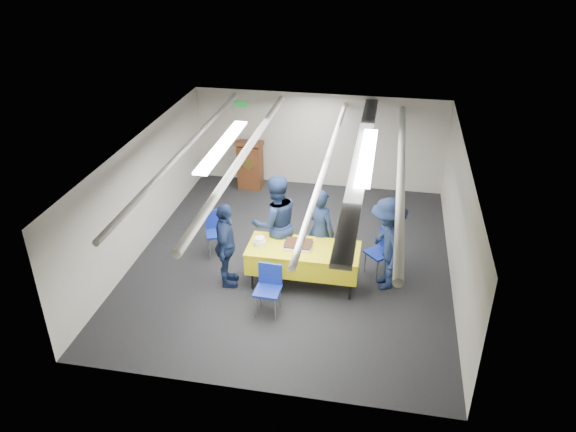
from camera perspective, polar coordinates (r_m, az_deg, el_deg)
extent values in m
plane|color=black|center=(11.03, 0.48, -4.34)|extent=(7.00, 7.00, 0.00)
cube|color=beige|center=(13.61, 3.13, 7.65)|extent=(6.00, 0.02, 2.30)
cube|color=beige|center=(11.31, -14.59, 2.23)|extent=(0.02, 7.00, 2.30)
cube|color=beige|center=(10.42, 16.92, -0.47)|extent=(0.02, 7.00, 2.30)
cube|color=silver|center=(9.98, 0.54, 6.79)|extent=(6.00, 7.00, 0.02)
cylinder|color=silver|center=(10.53, -10.32, 6.86)|extent=(0.10, 6.90, 0.10)
cylinder|color=silver|center=(10.22, -4.47, 6.33)|extent=(0.14, 6.90, 0.14)
cylinder|color=silver|center=(9.97, 3.94, 5.52)|extent=(0.10, 6.90, 0.10)
cylinder|color=silver|center=(9.94, 11.42, 4.67)|extent=(0.14, 6.90, 0.14)
cube|color=gray|center=(9.89, 7.43, 5.77)|extent=(0.28, 6.90, 0.08)
cube|color=white|center=(10.28, -6.67, 7.13)|extent=(0.25, 2.60, 0.04)
cube|color=white|center=(9.86, 8.04, 6.10)|extent=(0.25, 2.60, 0.04)
cube|color=#0C591E|center=(13.69, -4.85, 11.26)|extent=(0.30, 0.04, 0.12)
cylinder|color=black|center=(10.12, -3.66, -6.53)|extent=(0.04, 0.04, 0.36)
cylinder|color=black|center=(9.90, 6.29, -7.57)|extent=(0.04, 0.04, 0.36)
cylinder|color=black|center=(10.62, -2.85, -4.64)|extent=(0.04, 0.04, 0.36)
cylinder|color=black|center=(10.41, 6.60, -5.59)|extent=(0.04, 0.04, 0.36)
cube|color=yellow|center=(10.02, 1.57, -4.35)|extent=(1.97, 0.84, 0.39)
cube|color=yellow|center=(9.91, 1.59, -3.33)|extent=(1.99, 0.86, 0.03)
cube|color=white|center=(9.92, 1.04, -3.00)|extent=(0.48, 0.39, 0.06)
cube|color=black|center=(9.90, 1.04, -2.80)|extent=(0.47, 0.37, 0.03)
sphere|color=navy|center=(9.78, -0.37, -3.20)|extent=(0.04, 0.04, 0.04)
sphere|color=navy|center=(10.07, 0.01, -2.18)|extent=(0.04, 0.04, 0.04)
sphere|color=navy|center=(9.76, 0.25, -3.26)|extent=(0.04, 0.04, 0.04)
sphere|color=navy|center=(10.06, 0.61, -2.23)|extent=(0.04, 0.04, 0.04)
sphere|color=navy|center=(9.75, 0.87, -3.32)|extent=(0.04, 0.04, 0.04)
sphere|color=navy|center=(10.04, 1.21, -2.29)|extent=(0.04, 0.04, 0.04)
sphere|color=navy|center=(9.73, 1.49, -3.38)|extent=(0.04, 0.04, 0.04)
sphere|color=navy|center=(10.03, 1.81, -2.35)|extent=(0.04, 0.04, 0.04)
sphere|color=navy|center=(9.72, 2.11, -3.44)|extent=(0.04, 0.04, 0.04)
sphere|color=navy|center=(10.02, 2.41, -2.40)|extent=(0.04, 0.04, 0.04)
sphere|color=navy|center=(9.86, -0.38, -2.93)|extent=(0.04, 0.04, 0.04)
sphere|color=navy|center=(9.79, 2.30, -3.19)|extent=(0.04, 0.04, 0.04)
sphere|color=navy|center=(9.93, -0.28, -2.67)|extent=(0.04, 0.04, 0.04)
sphere|color=navy|center=(9.87, 2.38, -2.93)|extent=(0.04, 0.04, 0.04)
sphere|color=navy|center=(10.00, -0.19, -2.42)|extent=(0.04, 0.04, 0.04)
sphere|color=navy|center=(9.94, 2.45, -2.67)|extent=(0.04, 0.04, 0.04)
cylinder|color=white|center=(9.97, -2.91, -2.71)|extent=(0.22, 0.22, 0.11)
cylinder|color=white|center=(9.93, -2.92, -2.33)|extent=(0.18, 0.18, 0.05)
cylinder|color=white|center=(9.77, 5.26, -3.49)|extent=(0.20, 0.20, 0.11)
cylinder|color=white|center=(9.73, 5.28, -3.09)|extent=(0.17, 0.17, 0.05)
cube|color=brown|center=(13.72, -3.85, 5.09)|extent=(0.55, 0.45, 1.10)
cube|color=brown|center=(13.46, -3.96, 7.39)|extent=(0.62, 0.53, 0.21)
cylinder|color=gold|center=(13.45, -4.11, 5.29)|extent=(0.28, 0.02, 0.28)
cylinder|color=gray|center=(9.44, -3.34, -9.20)|extent=(0.02, 0.02, 0.43)
cylinder|color=gray|center=(9.37, -1.31, -9.50)|extent=(0.02, 0.02, 0.43)
cylinder|color=gray|center=(9.70, -2.78, -8.01)|extent=(0.02, 0.02, 0.43)
cylinder|color=gray|center=(9.63, -0.81, -8.29)|extent=(0.02, 0.02, 0.43)
cube|color=navy|center=(9.39, -2.08, -7.60)|extent=(0.44, 0.44, 0.04)
cube|color=navy|center=(9.41, -1.81, -5.85)|extent=(0.40, 0.06, 0.40)
cylinder|color=gray|center=(10.62, 7.83, -4.67)|extent=(0.02, 0.02, 0.43)
cylinder|color=gray|center=(10.41, 9.01, -5.52)|extent=(0.02, 0.02, 0.43)
cylinder|color=gray|center=(10.82, 9.23, -4.13)|extent=(0.02, 0.02, 0.43)
cylinder|color=gray|center=(10.61, 10.42, -4.95)|extent=(0.02, 0.02, 0.43)
cube|color=navy|center=(10.49, 9.22, -3.74)|extent=(0.59, 0.59, 0.04)
cube|color=navy|center=(10.49, 10.10, -2.42)|extent=(0.30, 0.32, 0.40)
cylinder|color=gray|center=(11.03, -7.94, -3.32)|extent=(0.02, 0.02, 0.43)
cylinder|color=gray|center=(11.05, -6.18, -3.14)|extent=(0.02, 0.02, 0.43)
cylinder|color=gray|center=(11.32, -8.08, -2.43)|extent=(0.02, 0.02, 0.43)
cylinder|color=gray|center=(11.34, -6.37, -2.26)|extent=(0.02, 0.02, 0.43)
cube|color=navy|center=(11.07, -7.22, -1.74)|extent=(0.55, 0.55, 0.04)
cube|color=navy|center=(11.12, -7.37, -0.28)|extent=(0.39, 0.19, 0.40)
imported|color=#0E1833|center=(10.31, 3.24, -1.50)|extent=(0.72, 0.61, 1.67)
imported|color=#0E1833|center=(10.32, -1.27, -0.74)|extent=(1.15, 1.08, 1.88)
imported|color=#0E1833|center=(9.95, -6.35, -3.01)|extent=(0.54, 1.00, 1.61)
imported|color=#0E1833|center=(9.97, 9.99, -2.83)|extent=(0.91, 1.25, 1.73)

